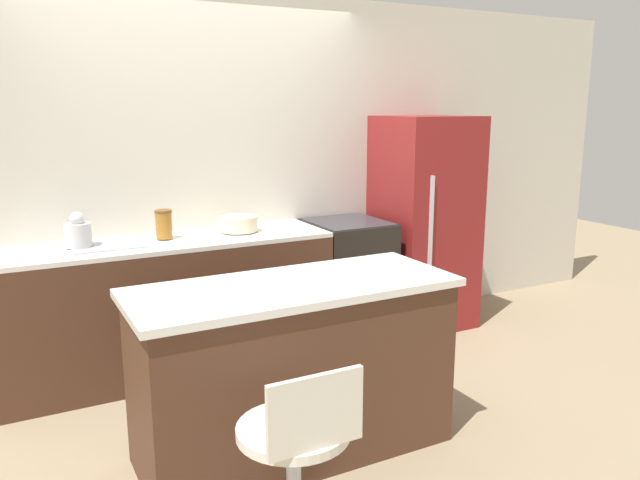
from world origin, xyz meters
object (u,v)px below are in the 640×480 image
Objects in this scene: oven_range at (347,280)px; kettle at (78,233)px; stool_chair at (297,464)px; mixing_bowl at (239,224)px; refrigerator at (424,223)px.

oven_range is 2.02m from kettle.
mixing_bowl is (0.55, 2.07, 0.57)m from stool_chair.
kettle is (-2.65, 0.05, 0.16)m from refrigerator.
kettle reaches higher than mixing_bowl.
refrigerator is 2.02× the size of stool_chair.
mixing_bowl is at bearing 75.04° from stool_chair.
refrigerator reaches higher than stool_chair.
stool_chair is 3.23× the size of mixing_bowl.
mixing_bowl is at bearing 177.97° from oven_range.
mixing_bowl is at bearing 178.12° from refrigerator.
mixing_bowl reaches higher than oven_range.
kettle is at bearing -180.00° from mixing_bowl.
oven_range is 2.49m from stool_chair.
kettle is 0.84× the size of mixing_bowl.
oven_range is 1.02m from mixing_bowl.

